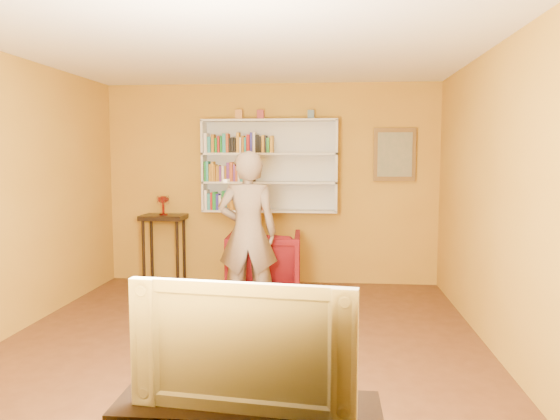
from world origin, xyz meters
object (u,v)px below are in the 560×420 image
Objects in this scene: bookshelf at (270,166)px; console_table at (164,227)px; television at (247,341)px; person at (248,233)px; armchair at (265,264)px; ruby_lustre at (163,201)px.

bookshelf is 1.65m from console_table.
bookshelf is at bearing 101.50° from television.
armchair is at bearing -102.49° from person.
person is at bearing 105.19° from television.
ruby_lustre is 0.29× the size of armchair.
person is (-0.09, -1.43, -0.70)m from bookshelf.
bookshelf is at bearing 6.36° from ruby_lustre.
television reaches higher than armchair.
ruby_lustre is (0.00, 0.00, 0.35)m from console_table.
ruby_lustre is at bearing -48.15° from person.
person reaches higher than television.
console_table is at bearing -48.15° from person.
console_table is 1.05× the size of armchair.
ruby_lustre is at bearing 0.00° from console_table.
ruby_lustre is 0.14× the size of person.
television reaches higher than console_table.
armchair is at bearing -21.41° from ruby_lustre.
person is 3.26m from television.
bookshelf is 1.91× the size of console_table.
armchair is at bearing -21.41° from console_table.
person reaches higher than armchair.
ruby_lustre is at bearing -173.64° from bookshelf.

